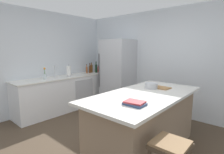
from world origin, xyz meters
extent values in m
plane|color=#4C3D2D|center=(0.00, 0.00, 0.00)|extent=(7.20, 7.20, 0.00)
cube|color=silver|center=(0.00, 2.25, 1.30)|extent=(6.00, 0.10, 2.60)
cube|color=silver|center=(-2.45, 0.00, 1.30)|extent=(0.10, 6.00, 2.60)
cube|color=white|center=(-2.07, 0.74, 0.44)|extent=(0.66, 2.71, 0.88)
cube|color=silver|center=(-2.07, 0.74, 0.89)|extent=(0.69, 2.74, 0.03)
cube|color=#B2B5BA|center=(-1.74, 1.08, 0.44)|extent=(0.01, 0.60, 0.74)
cube|color=#8E755B|center=(0.56, 0.41, 0.45)|extent=(0.88, 1.93, 0.90)
cube|color=silver|center=(0.56, 0.41, 0.92)|extent=(1.04, 2.13, 0.04)
cube|color=#B7BABF|center=(-1.18, 1.85, 0.94)|extent=(0.82, 0.71, 1.88)
cylinder|color=#4C4C51|center=(-1.55, 1.47, 1.04)|extent=(0.02, 0.02, 0.94)
cube|color=#473828|center=(1.28, -0.29, 0.65)|extent=(0.36, 0.36, 0.04)
cube|color=olive|center=(1.28, -0.29, 0.68)|extent=(0.34, 0.34, 0.03)
cylinder|color=silver|center=(-2.13, 0.44, 0.92)|extent=(0.05, 0.05, 0.02)
cylinder|color=silver|center=(-2.13, 0.44, 1.07)|extent=(0.02, 0.02, 0.28)
cylinder|color=silver|center=(-2.07, 0.44, 1.19)|extent=(0.14, 0.02, 0.02)
cylinder|color=silver|center=(-2.06, 0.13, 0.97)|extent=(0.08, 0.08, 0.12)
cylinder|color=#4C7F3D|center=(-2.07, 0.14, 1.06)|extent=(0.01, 0.03, 0.22)
sphere|color=orange|center=(-2.07, 0.14, 1.17)|extent=(0.04, 0.04, 0.04)
cylinder|color=#4C7F3D|center=(-2.06, 0.13, 1.06)|extent=(0.01, 0.01, 0.20)
sphere|color=orange|center=(-2.06, 0.13, 1.16)|extent=(0.04, 0.04, 0.04)
cylinder|color=#4C7F3D|center=(-2.05, 0.14, 1.06)|extent=(0.01, 0.04, 0.20)
sphere|color=orange|center=(-2.05, 0.14, 1.16)|extent=(0.04, 0.04, 0.04)
cylinder|color=gray|center=(-2.03, 0.80, 0.91)|extent=(0.14, 0.14, 0.01)
cylinder|color=white|center=(-2.03, 0.80, 1.05)|extent=(0.11, 0.11, 0.26)
cylinder|color=gray|center=(-2.03, 0.80, 1.20)|extent=(0.02, 0.02, 0.04)
cylinder|color=silver|center=(-2.09, 1.99, 1.03)|extent=(0.07, 0.07, 0.24)
cylinder|color=silver|center=(-2.09, 1.99, 1.19)|extent=(0.03, 0.03, 0.08)
cylinder|color=black|center=(-2.09, 1.99, 1.23)|extent=(0.03, 0.03, 0.01)
cylinder|color=red|center=(-2.02, 1.90, 0.98)|extent=(0.05, 0.05, 0.15)
cylinder|color=red|center=(-2.02, 1.90, 1.08)|extent=(0.03, 0.03, 0.04)
cylinder|color=black|center=(-2.02, 1.90, 1.11)|extent=(0.03, 0.03, 0.01)
cylinder|color=#19381E|center=(-2.03, 1.82, 1.03)|extent=(0.07, 0.07, 0.25)
cylinder|color=#19381E|center=(-2.03, 1.82, 1.20)|extent=(0.03, 0.03, 0.08)
cylinder|color=black|center=(-2.03, 1.82, 1.24)|extent=(0.03, 0.03, 0.01)
cylinder|color=brown|center=(-2.14, 1.72, 1.02)|extent=(0.07, 0.07, 0.23)
cylinder|color=brown|center=(-2.14, 1.72, 1.17)|extent=(0.03, 0.03, 0.07)
cylinder|color=black|center=(-2.14, 1.72, 1.21)|extent=(0.03, 0.03, 0.01)
cylinder|color=#5B3319|center=(-2.11, 1.63, 1.01)|extent=(0.07, 0.07, 0.21)
cylinder|color=#5B3319|center=(-2.11, 1.63, 1.16)|extent=(0.03, 0.03, 0.08)
cylinder|color=black|center=(-2.11, 1.63, 1.20)|extent=(0.03, 0.03, 0.01)
cylinder|color=#994C23|center=(-2.14, 1.53, 1.00)|extent=(0.05, 0.05, 0.19)
cylinder|color=#994C23|center=(-2.14, 1.53, 1.13)|extent=(0.02, 0.02, 0.07)
cylinder|color=black|center=(-2.14, 1.53, 1.16)|extent=(0.03, 0.03, 0.01)
cube|color=#334770|center=(0.75, -0.17, 0.95)|extent=(0.26, 0.19, 0.03)
cube|color=#A83338|center=(0.75, -0.17, 0.98)|extent=(0.26, 0.21, 0.02)
cylinder|color=#B2B5BA|center=(0.45, 0.80, 0.98)|extent=(0.23, 0.23, 0.09)
cube|color=#9E7042|center=(0.57, 0.94, 0.95)|extent=(0.31, 0.24, 0.02)
camera|label=1|loc=(1.90, -1.90, 1.62)|focal=27.71mm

